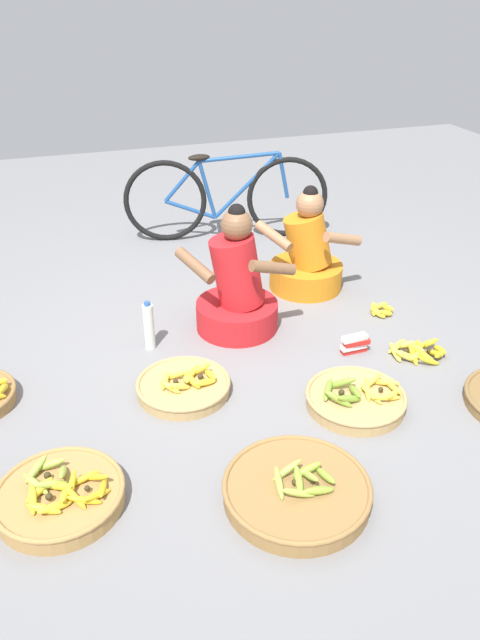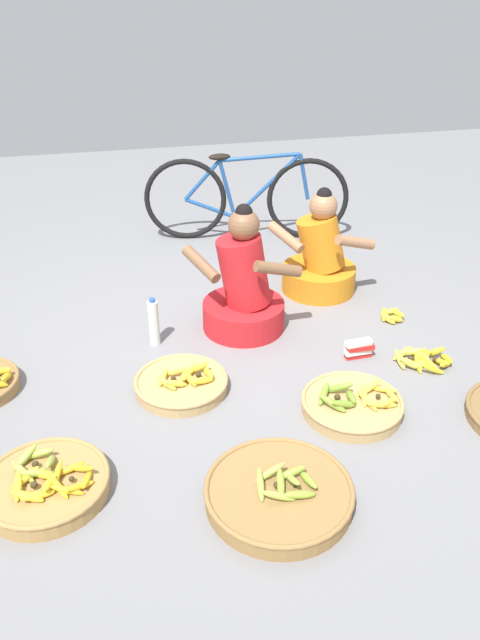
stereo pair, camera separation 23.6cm
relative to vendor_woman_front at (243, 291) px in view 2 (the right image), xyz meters
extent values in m
plane|color=slate|center=(-0.14, -0.30, -0.27)|extent=(10.00, 10.00, 0.00)
cylinder|color=red|center=(0.00, 0.00, -0.18)|extent=(0.52, 0.52, 0.18)
cylinder|color=red|center=(0.00, 0.00, 0.13)|extent=(0.42, 0.38, 0.47)
sphere|color=brown|center=(0.00, 0.00, 0.43)|extent=(0.19, 0.19, 0.19)
sphere|color=black|center=(0.00, 0.00, 0.51)|extent=(0.10, 0.10, 0.10)
cylinder|color=brown|center=(-0.26, -0.02, 0.22)|extent=(0.20, 0.31, 0.16)
cylinder|color=brown|center=(0.16, -0.19, 0.22)|extent=(0.31, 0.13, 0.16)
cylinder|color=orange|center=(0.65, 0.40, -0.18)|extent=(0.52, 0.52, 0.18)
cylinder|color=orange|center=(0.65, 0.40, 0.09)|extent=(0.44, 0.40, 0.42)
sphere|color=#9E704C|center=(0.65, 0.40, 0.36)|extent=(0.19, 0.19, 0.19)
sphere|color=black|center=(0.65, 0.40, 0.44)|extent=(0.10, 0.10, 0.10)
cylinder|color=#9E704C|center=(0.39, 0.39, 0.17)|extent=(0.21, 0.30, 0.16)
cylinder|color=#9E704C|center=(0.81, 0.20, 0.17)|extent=(0.32, 0.14, 0.16)
torus|color=black|center=(-0.11, 1.59, 0.07)|extent=(0.68, 0.19, 0.68)
torus|color=black|center=(0.89, 1.37, 0.07)|extent=(0.68, 0.19, 0.68)
cylinder|color=#1E4C8C|center=(0.55, 1.44, 0.19)|extent=(0.55, 0.15, 0.55)
cylinder|color=#1E4C8C|center=(0.24, 1.51, 0.16)|extent=(0.15, 0.06, 0.49)
cylinder|color=#1E4C8C|center=(0.49, 1.45, 0.43)|extent=(0.64, 0.18, 0.08)
cylinder|color=#1E4C8C|center=(0.09, 1.55, 0.00)|extent=(0.42, 0.12, 0.18)
cylinder|color=#1E4C8C|center=(0.04, 1.56, 0.24)|extent=(0.31, 0.10, 0.35)
cylinder|color=#1E4C8C|center=(0.85, 1.37, 0.26)|extent=(0.12, 0.06, 0.38)
ellipsoid|color=black|center=(0.18, 1.53, 0.43)|extent=(0.18, 0.08, 0.05)
cylinder|color=tan|center=(-0.49, -0.58, -0.24)|extent=(0.50, 0.50, 0.06)
torus|color=tan|center=(-0.49, -0.58, -0.20)|extent=(0.52, 0.52, 0.02)
ellipsoid|color=yellow|center=(-0.34, -0.58, -0.18)|extent=(0.06, 0.14, 0.06)
ellipsoid|color=yellow|center=(-0.39, -0.53, -0.17)|extent=(0.14, 0.06, 0.09)
ellipsoid|color=yellow|center=(-0.44, -0.54, -0.18)|extent=(0.12, 0.12, 0.06)
ellipsoid|color=yellow|center=(-0.45, -0.61, -0.17)|extent=(0.09, 0.14, 0.07)
ellipsoid|color=yellow|center=(-0.38, -0.64, -0.18)|extent=(0.14, 0.07, 0.06)
sphere|color=#382D19|center=(-0.40, -0.59, -0.18)|extent=(0.03, 0.03, 0.03)
ellipsoid|color=yellow|center=(-0.48, -0.59, -0.17)|extent=(0.05, 0.13, 0.08)
ellipsoid|color=yellow|center=(-0.51, -0.54, -0.17)|extent=(0.13, 0.08, 0.08)
ellipsoid|color=yellow|center=(-0.59, -0.56, -0.18)|extent=(0.09, 0.13, 0.06)
ellipsoid|color=yellow|center=(-0.58, -0.63, -0.18)|extent=(0.12, 0.12, 0.07)
ellipsoid|color=yellow|center=(-0.53, -0.65, -0.17)|extent=(0.13, 0.05, 0.08)
sphere|color=#382D19|center=(-0.54, -0.59, -0.18)|extent=(0.03, 0.03, 0.03)
ellipsoid|color=gold|center=(-1.41, -0.38, -0.17)|extent=(0.06, 0.15, 0.09)
ellipsoid|color=gold|center=(-1.45, -0.31, -0.17)|extent=(0.15, 0.08, 0.07)
cylinder|color=olive|center=(-0.21, -1.49, -0.23)|extent=(0.64, 0.64, 0.08)
torus|color=olive|center=(-0.21, -1.49, -0.19)|extent=(0.65, 0.65, 0.02)
ellipsoid|color=#8CAD38|center=(-0.08, -1.49, -0.17)|extent=(0.06, 0.15, 0.06)
ellipsoid|color=#8CAD38|center=(-0.14, -1.44, -0.16)|extent=(0.14, 0.04, 0.07)
ellipsoid|color=#8CAD38|center=(-0.20, -1.49, -0.16)|extent=(0.06, 0.15, 0.08)
ellipsoid|color=#8CAD38|center=(-0.15, -1.57, -0.17)|extent=(0.15, 0.04, 0.06)
sphere|color=#382D19|center=(-0.14, -1.50, -0.16)|extent=(0.03, 0.03, 0.03)
ellipsoid|color=#9EB747|center=(-0.15, -1.48, -0.16)|extent=(0.05, 0.16, 0.09)
ellipsoid|color=#9EB747|center=(-0.23, -1.42, -0.16)|extent=(0.16, 0.05, 0.09)
ellipsoid|color=#9EB747|center=(-0.29, -1.48, -0.16)|extent=(0.05, 0.16, 0.09)
ellipsoid|color=#9EB747|center=(-0.23, -1.56, -0.16)|extent=(0.16, 0.06, 0.08)
sphere|color=#382D19|center=(-0.22, -1.49, -0.17)|extent=(0.03, 0.03, 0.03)
cylinder|color=tan|center=(0.34, -0.97, -0.23)|extent=(0.52, 0.52, 0.07)
torus|color=tan|center=(0.34, -0.97, -0.20)|extent=(0.53, 0.53, 0.02)
ellipsoid|color=yellow|center=(0.54, -1.00, -0.17)|extent=(0.04, 0.16, 0.06)
ellipsoid|color=yellow|center=(0.52, -0.95, -0.17)|extent=(0.14, 0.14, 0.07)
ellipsoid|color=yellow|center=(0.45, -0.93, -0.17)|extent=(0.16, 0.07, 0.08)
ellipsoid|color=yellow|center=(0.40, -0.98, -0.17)|extent=(0.08, 0.16, 0.07)
ellipsoid|color=yellow|center=(0.40, -1.02, -0.17)|extent=(0.07, 0.16, 0.06)
ellipsoid|color=yellow|center=(0.47, -1.07, -0.17)|extent=(0.16, 0.04, 0.06)
ellipsoid|color=yellow|center=(0.51, -1.06, -0.17)|extent=(0.15, 0.12, 0.07)
sphere|color=#382D19|center=(0.47, -1.00, -0.17)|extent=(0.03, 0.03, 0.03)
ellipsoid|color=olive|center=(0.33, -0.97, -0.17)|extent=(0.06, 0.17, 0.07)
ellipsoid|color=olive|center=(0.29, -0.90, -0.16)|extent=(0.16, 0.10, 0.10)
ellipsoid|color=olive|center=(0.20, -0.92, -0.17)|extent=(0.12, 0.15, 0.07)
ellipsoid|color=olive|center=(0.21, -1.02, -0.16)|extent=(0.15, 0.13, 0.09)
ellipsoid|color=olive|center=(0.27, -1.03, -0.16)|extent=(0.16, 0.06, 0.09)
sphere|color=#382D19|center=(0.26, -0.96, -0.17)|extent=(0.03, 0.03, 0.03)
cylinder|color=#A87F47|center=(-1.19, -1.20, -0.23)|extent=(0.55, 0.55, 0.08)
torus|color=#A87F47|center=(-1.19, -1.20, -0.19)|extent=(0.56, 0.56, 0.02)
ellipsoid|color=gold|center=(-1.01, -1.27, -0.17)|extent=(0.06, 0.15, 0.06)
ellipsoid|color=gold|center=(-1.03, -1.20, -0.16)|extent=(0.13, 0.11, 0.08)
ellipsoid|color=gold|center=(-1.08, -1.18, -0.17)|extent=(0.15, 0.05, 0.06)
ellipsoid|color=gold|center=(-1.13, -1.23, -0.16)|extent=(0.08, 0.15, 0.09)
ellipsoid|color=gold|center=(-1.13, -1.29, -0.16)|extent=(0.10, 0.14, 0.08)
ellipsoid|color=gold|center=(-1.09, -1.31, -0.16)|extent=(0.15, 0.07, 0.06)
ellipsoid|color=gold|center=(-1.04, -1.31, -0.16)|extent=(0.14, 0.10, 0.07)
sphere|color=#382D19|center=(-1.07, -1.25, -0.16)|extent=(0.03, 0.03, 0.03)
ellipsoid|color=#9EB747|center=(-1.16, -1.13, -0.15)|extent=(0.05, 0.15, 0.09)
ellipsoid|color=#9EB747|center=(-1.22, -1.06, -0.16)|extent=(0.15, 0.06, 0.07)
ellipsoid|color=#9EB747|center=(-1.27, -1.07, -0.16)|extent=(0.13, 0.12, 0.09)
ellipsoid|color=#9EB747|center=(-1.28, -1.16, -0.16)|extent=(0.12, 0.13, 0.08)
ellipsoid|color=#9EB747|center=(-1.21, -1.18, -0.16)|extent=(0.15, 0.06, 0.08)
sphere|color=#382D19|center=(-1.23, -1.12, -0.16)|extent=(0.03, 0.03, 0.03)
ellipsoid|color=yellow|center=(-1.16, -1.26, -0.16)|extent=(0.06, 0.15, 0.08)
ellipsoid|color=yellow|center=(-1.18, -1.20, -0.16)|extent=(0.14, 0.12, 0.07)
ellipsoid|color=yellow|center=(-1.26, -1.20, -0.16)|extent=(0.14, 0.11, 0.07)
ellipsoid|color=yellow|center=(-1.29, -1.25, -0.16)|extent=(0.04, 0.15, 0.08)
ellipsoid|color=yellow|center=(-1.25, -1.31, -0.16)|extent=(0.15, 0.09, 0.07)
ellipsoid|color=yellow|center=(-1.21, -1.31, -0.16)|extent=(0.15, 0.08, 0.06)
sphere|color=#382D19|center=(-1.23, -1.25, -0.16)|extent=(0.03, 0.03, 0.03)
ellipsoid|color=gold|center=(1.00, -0.70, -0.24)|extent=(0.04, 0.15, 0.08)
ellipsoid|color=gold|center=(0.92, -0.64, -0.24)|extent=(0.15, 0.06, 0.08)
ellipsoid|color=gold|center=(0.87, -0.69, -0.23)|extent=(0.06, 0.15, 0.09)
ellipsoid|color=gold|center=(0.92, -0.77, -0.23)|extent=(0.15, 0.06, 0.09)
sphere|color=#382D19|center=(0.94, -0.70, -0.24)|extent=(0.03, 0.03, 0.03)
ellipsoid|color=yellow|center=(0.92, -0.62, -0.24)|extent=(0.07, 0.16, 0.08)
ellipsoid|color=yellow|center=(0.88, -0.57, -0.24)|extent=(0.16, 0.09, 0.08)
ellipsoid|color=yellow|center=(0.83, -0.57, -0.24)|extent=(0.16, 0.09, 0.07)
ellipsoid|color=yellow|center=(0.79, -0.62, -0.23)|extent=(0.05, 0.16, 0.08)
ellipsoid|color=yellow|center=(0.83, -0.69, -0.23)|extent=(0.16, 0.10, 0.10)
ellipsoid|color=yellow|center=(0.89, -0.69, -0.24)|extent=(0.15, 0.12, 0.06)
sphere|color=#382D19|center=(0.86, -0.63, -0.24)|extent=(0.03, 0.03, 0.03)
ellipsoid|color=gold|center=(1.06, -0.68, -0.24)|extent=(0.06, 0.15, 0.07)
ellipsoid|color=gold|center=(1.01, -0.61, -0.23)|extent=(0.15, 0.08, 0.10)
ellipsoid|color=gold|center=(0.94, -0.64, -0.23)|extent=(0.09, 0.15, 0.09)
ellipsoid|color=gold|center=(0.94, -0.69, -0.24)|extent=(0.09, 0.15, 0.07)
ellipsoid|color=gold|center=(1.03, -0.72, -0.24)|extent=(0.15, 0.11, 0.07)
sphere|color=#382D19|center=(0.99, -0.67, -0.24)|extent=(0.03, 0.03, 0.03)
ellipsoid|color=yellow|center=(1.03, -0.12, -0.24)|extent=(0.06, 0.13, 0.07)
ellipsoid|color=yellow|center=(0.99, -0.08, -0.24)|extent=(0.13, 0.06, 0.07)
ellipsoid|color=yellow|center=(0.93, -0.11, -0.23)|extent=(0.09, 0.13, 0.08)
ellipsoid|color=yellow|center=(0.93, -0.16, -0.24)|extent=(0.10, 0.12, 0.07)
ellipsoid|color=yellow|center=(0.98, -0.18, -0.23)|extent=(0.12, 0.05, 0.08)
sphere|color=#382D19|center=(0.97, -0.13, -0.24)|extent=(0.04, 0.04, 0.04)
cylinder|color=silver|center=(-0.58, -0.07, -0.12)|extent=(0.06, 0.06, 0.29)
cylinder|color=#2D59B7|center=(-0.58, -0.07, 0.04)|extent=(0.04, 0.04, 0.02)
cube|color=red|center=(0.58, -0.50, -0.25)|extent=(0.16, 0.06, 0.03)
cube|color=white|center=(0.57, -0.50, -0.22)|extent=(0.16, 0.06, 0.03)
cube|color=red|center=(0.59, -0.51, -0.19)|extent=(0.16, 0.05, 0.03)
cube|color=white|center=(0.57, -0.51, -0.16)|extent=(0.16, 0.06, 0.03)
camera|label=1|loc=(-1.06, -3.27, 1.75)|focal=34.73mm
camera|label=2|loc=(-0.83, -3.34, 1.75)|focal=34.73mm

